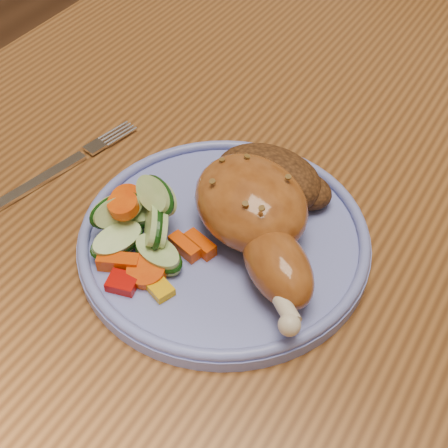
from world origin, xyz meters
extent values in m
cube|color=brown|center=(0.00, 0.00, 0.73)|extent=(0.90, 1.40, 0.04)
cube|color=brown|center=(-0.39, 0.64, 0.35)|extent=(0.06, 0.06, 0.71)
cube|color=#4C2D16|center=(0.00, 0.55, 0.43)|extent=(0.42, 0.42, 0.04)
cylinder|color=#4C2D16|center=(-0.18, 0.37, 0.21)|extent=(0.04, 0.04, 0.41)
cylinder|color=#4C2D16|center=(-0.18, 0.73, 0.21)|extent=(0.04, 0.04, 0.41)
cylinder|color=#6C77C9|center=(-0.04, -0.08, 0.76)|extent=(0.26, 0.26, 0.01)
torus|color=#6C77C9|center=(-0.04, -0.08, 0.77)|extent=(0.26, 0.26, 0.01)
ellipsoid|color=#9B5320|center=(-0.02, -0.06, 0.79)|extent=(0.14, 0.14, 0.06)
ellipsoid|color=#9B5320|center=(0.03, -0.10, 0.78)|extent=(0.10, 0.09, 0.05)
sphere|color=beige|center=(0.06, -0.15, 0.78)|extent=(0.02, 0.02, 0.02)
ellipsoid|color=#4F2C13|center=(-0.03, -0.01, 0.78)|extent=(0.10, 0.07, 0.04)
ellipsoid|color=#4F2C13|center=(0.00, 0.00, 0.77)|extent=(0.05, 0.04, 0.03)
ellipsoid|color=#4F2C13|center=(-0.06, -0.02, 0.77)|extent=(0.04, 0.04, 0.02)
cube|color=#A50A05|center=(-0.08, -0.17, 0.77)|extent=(0.03, 0.03, 0.01)
cube|color=#E5A507|center=(-0.05, -0.16, 0.77)|extent=(0.02, 0.02, 0.01)
cube|color=#EE5507|center=(-0.06, -0.11, 0.77)|extent=(0.03, 0.02, 0.01)
cylinder|color=#EE5507|center=(-0.07, -0.15, 0.77)|extent=(0.03, 0.03, 0.02)
cylinder|color=#EE5507|center=(-0.13, -0.09, 0.77)|extent=(0.03, 0.03, 0.02)
cylinder|color=#EE5507|center=(-0.11, -0.12, 0.79)|extent=(0.03, 0.03, 0.02)
cube|color=#EE5507|center=(-0.09, -0.15, 0.77)|extent=(0.04, 0.03, 0.01)
cube|color=#EE5507|center=(-0.05, -0.10, 0.77)|extent=(0.03, 0.02, 0.01)
cylinder|color=#BAD489|center=(-0.11, -0.14, 0.77)|extent=(0.06, 0.06, 0.03)
cylinder|color=#BAD489|center=(-0.12, -0.12, 0.79)|extent=(0.05, 0.06, 0.05)
cylinder|color=#BAD489|center=(-0.08, -0.12, 0.78)|extent=(0.05, 0.05, 0.05)
cylinder|color=#BAD489|center=(-0.07, -0.13, 0.77)|extent=(0.05, 0.05, 0.02)
cylinder|color=#BAD489|center=(-0.10, -0.09, 0.79)|extent=(0.06, 0.06, 0.04)
cylinder|color=#BAD489|center=(-0.12, -0.11, 0.77)|extent=(0.06, 0.06, 0.02)
cube|color=silver|center=(-0.23, -0.10, 0.75)|extent=(0.03, 0.11, 0.00)
cube|color=silver|center=(-0.22, -0.04, 0.75)|extent=(0.03, 0.06, 0.00)
camera|label=1|loc=(0.16, -0.39, 1.17)|focal=50.00mm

